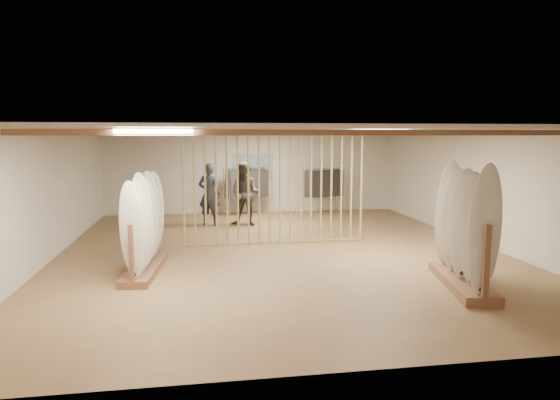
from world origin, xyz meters
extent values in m
plane|color=#987149|center=(0.00, 0.00, 0.00)|extent=(12.00, 12.00, 0.00)
plane|color=gray|center=(0.00, 0.00, 2.80)|extent=(12.00, 12.00, 0.00)
plane|color=beige|center=(0.00, 6.00, 1.40)|extent=(12.00, 0.00, 12.00)
plane|color=beige|center=(0.00, -6.00, 1.40)|extent=(12.00, 0.00, 12.00)
plane|color=beige|center=(-5.00, 0.00, 1.40)|extent=(0.00, 12.00, 12.00)
plane|color=beige|center=(5.00, 0.00, 1.40)|extent=(0.00, 12.00, 12.00)
cube|color=brown|center=(0.00, 0.00, 2.72)|extent=(9.50, 6.12, 0.10)
cube|color=white|center=(0.00, 0.00, 2.74)|extent=(1.20, 0.35, 0.06)
cylinder|color=tan|center=(-2.20, 0.80, 1.40)|extent=(0.05, 0.05, 2.78)
cylinder|color=tan|center=(-1.94, 0.80, 1.40)|extent=(0.05, 0.05, 2.78)
cylinder|color=tan|center=(-1.68, 0.80, 1.40)|extent=(0.05, 0.05, 2.78)
cylinder|color=tan|center=(-1.42, 0.80, 1.40)|extent=(0.05, 0.05, 2.78)
cylinder|color=tan|center=(-1.16, 0.80, 1.40)|extent=(0.05, 0.05, 2.78)
cylinder|color=tan|center=(-0.91, 0.80, 1.40)|extent=(0.05, 0.05, 2.78)
cylinder|color=tan|center=(-0.65, 0.80, 1.40)|extent=(0.05, 0.05, 2.78)
cylinder|color=tan|center=(-0.39, 0.80, 1.40)|extent=(0.05, 0.05, 2.78)
cylinder|color=tan|center=(-0.13, 0.80, 1.40)|extent=(0.05, 0.05, 2.78)
cylinder|color=tan|center=(0.13, 0.80, 1.40)|extent=(0.05, 0.05, 2.78)
cylinder|color=tan|center=(0.39, 0.80, 1.40)|extent=(0.05, 0.05, 2.78)
cylinder|color=tan|center=(0.65, 0.80, 1.40)|extent=(0.05, 0.05, 2.78)
cylinder|color=tan|center=(0.91, 0.80, 1.40)|extent=(0.05, 0.05, 2.78)
cylinder|color=tan|center=(1.16, 0.80, 1.40)|extent=(0.05, 0.05, 2.78)
cylinder|color=tan|center=(1.42, 0.80, 1.40)|extent=(0.05, 0.05, 2.78)
cylinder|color=tan|center=(1.68, 0.80, 1.40)|extent=(0.05, 0.05, 2.78)
cylinder|color=tan|center=(1.94, 0.80, 1.40)|extent=(0.05, 0.05, 2.78)
cylinder|color=tan|center=(2.20, 0.80, 1.40)|extent=(0.05, 0.05, 2.78)
cube|color=#2D5D9E|center=(0.00, 5.98, 1.60)|extent=(1.40, 0.03, 0.90)
cube|color=brown|center=(-2.90, -1.30, 0.07)|extent=(0.75, 2.42, 0.14)
cylinder|color=black|center=(-2.90, -1.30, 0.96)|extent=(0.23, 2.32, 0.01)
ellipsoid|color=silver|center=(-2.99, -2.28, 1.03)|extent=(0.46, 0.10, 1.78)
ellipsoid|color=silver|center=(-2.96, -1.89, 1.03)|extent=(0.46, 0.10, 1.78)
ellipsoid|color=white|center=(-2.92, -1.49, 1.03)|extent=(0.46, 0.10, 1.78)
ellipsoid|color=silver|center=(-2.88, -1.10, 1.03)|extent=(0.46, 0.10, 1.78)
ellipsoid|color=silver|center=(-2.85, -0.70, 1.03)|extent=(0.46, 0.10, 1.78)
ellipsoid|color=silver|center=(-2.81, -0.31, 1.03)|extent=(0.46, 0.10, 1.78)
cube|color=brown|center=(2.76, -3.20, 0.08)|extent=(1.05, 2.37, 0.16)
cylinder|color=black|center=(2.76, -3.20, 1.09)|extent=(0.46, 2.20, 0.01)
ellipsoid|color=white|center=(2.58, -4.12, 1.17)|extent=(0.53, 0.17, 2.02)
ellipsoid|color=silver|center=(2.67, -3.66, 1.17)|extent=(0.53, 0.17, 2.02)
ellipsoid|color=white|center=(2.76, -3.20, 1.17)|extent=(0.53, 0.17, 2.02)
ellipsoid|color=silver|center=(2.86, -2.73, 1.17)|extent=(0.53, 0.17, 2.02)
ellipsoid|color=silver|center=(2.95, -2.27, 1.17)|extent=(0.53, 0.17, 2.02)
cylinder|color=silver|center=(-0.25, 5.40, 1.58)|extent=(1.43, 0.61, 0.03)
cube|color=black|center=(-0.25, 5.40, 1.06)|extent=(1.46, 0.89, 0.93)
cylinder|color=silver|center=(-0.25, 5.40, 0.82)|extent=(0.03, 0.03, 1.64)
cylinder|color=silver|center=(2.40, 5.40, 1.54)|extent=(1.38, 0.60, 0.03)
cube|color=black|center=(2.40, 5.40, 1.03)|extent=(1.41, 0.87, 0.90)
cylinder|color=silver|center=(2.40, 5.40, 0.79)|extent=(0.03, 0.03, 1.59)
imported|color=#282930|center=(-1.53, 3.69, 1.05)|extent=(0.91, 0.77, 2.11)
imported|color=#3A342D|center=(-0.47, 3.44, 1.07)|extent=(1.26, 1.13, 2.15)
camera|label=1|loc=(-1.81, -11.18, 2.68)|focal=32.00mm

